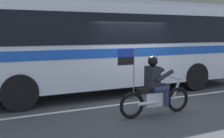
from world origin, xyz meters
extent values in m
plane|color=#3D3D3F|center=(0.00, 0.00, 0.00)|extent=(60.00, 60.00, 0.00)
cube|color=gray|center=(0.00, 5.10, 0.07)|extent=(28.00, 3.80, 0.15)
cube|color=silver|center=(0.00, -0.60, 0.00)|extent=(26.60, 0.14, 0.01)
cube|color=#384C60|center=(0.00, 6.96, 3.16)|extent=(25.76, 0.10, 1.40)
cube|color=silver|center=(-0.22, 1.20, 1.73)|extent=(10.81, 2.61, 2.70)
cube|color=black|center=(-0.22, 1.20, 2.28)|extent=(9.95, 2.65, 0.96)
cube|color=#194CB2|center=(-0.22, 1.20, 1.53)|extent=(10.60, 2.64, 0.28)
cube|color=#ADB1BA|center=(-0.22, 1.20, 3.14)|extent=(10.60, 2.48, 0.16)
cylinder|color=black|center=(-3.57, 0.02, 0.52)|extent=(1.04, 0.30, 1.04)
cylinder|color=black|center=(2.75, 0.02, 0.52)|extent=(1.04, 0.30, 1.04)
torus|color=black|center=(0.34, -1.95, 0.34)|extent=(0.69, 0.09, 0.69)
torus|color=black|center=(-1.11, -1.95, 0.34)|extent=(0.69, 0.09, 0.69)
cube|color=silver|center=(-0.44, -1.95, 0.44)|extent=(0.64, 0.28, 0.36)
ellipsoid|color=black|center=(-0.19, -1.95, 0.72)|extent=(0.48, 0.28, 0.24)
cube|color=black|center=(-0.64, -1.95, 0.69)|extent=(0.56, 0.26, 0.12)
cylinder|color=silver|center=(0.28, -1.95, 0.65)|extent=(0.28, 0.06, 0.58)
cylinder|color=silver|center=(0.20, -1.95, 0.96)|extent=(0.04, 0.64, 0.04)
cylinder|color=silver|center=(-0.74, -2.11, 0.39)|extent=(0.55, 0.09, 0.09)
cube|color=black|center=(-0.51, -1.95, 1.02)|extent=(0.28, 0.36, 0.56)
sphere|color=black|center=(-0.51, -1.95, 1.44)|extent=(0.26, 0.26, 0.26)
cylinder|color=#232D4C|center=(-0.37, -1.77, 0.72)|extent=(0.42, 0.15, 0.15)
cylinder|color=#232D4C|center=(-0.19, -1.77, 0.48)|extent=(0.13, 0.13, 0.46)
cylinder|color=#232D4C|center=(-0.37, -2.13, 0.72)|extent=(0.42, 0.15, 0.15)
cylinder|color=#232D4C|center=(-0.19, -2.13, 0.48)|extent=(0.13, 0.13, 0.46)
cylinder|color=black|center=(-0.27, -1.75, 1.06)|extent=(0.52, 0.11, 0.32)
cylinder|color=black|center=(-0.27, -2.15, 1.06)|extent=(0.52, 0.11, 0.32)
cylinder|color=olive|center=(-1.06, -1.95, 1.15)|extent=(0.02, 0.02, 1.25)
cube|color=#1933A5|center=(-1.29, -1.94, 1.68)|extent=(0.44, 0.02, 0.20)
cube|color=black|center=(-1.29, -1.94, 1.47)|extent=(0.44, 0.02, 0.20)
cylinder|color=gold|center=(0.74, 3.67, 0.44)|extent=(0.22, 0.22, 0.58)
sphere|color=gold|center=(0.74, 3.67, 0.80)|extent=(0.20, 0.20, 0.20)
cylinder|color=gold|center=(0.74, 3.53, 0.47)|extent=(0.09, 0.10, 0.09)
camera|label=1|loc=(-4.53, -7.86, 2.17)|focal=44.54mm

